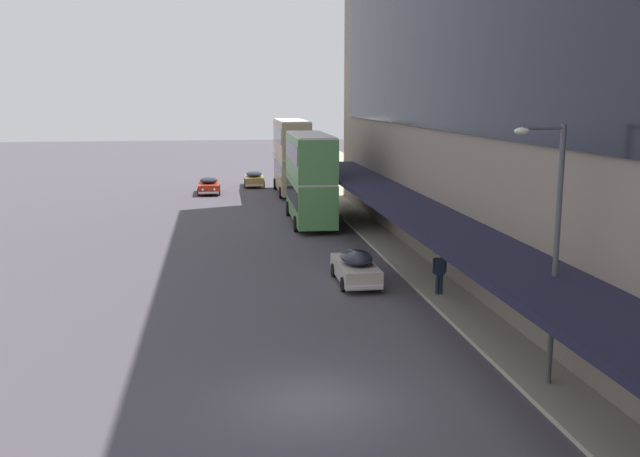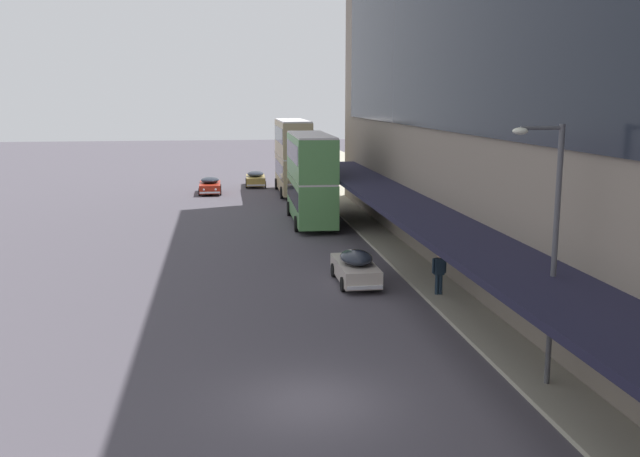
{
  "view_description": "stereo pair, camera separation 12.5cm",
  "coord_description": "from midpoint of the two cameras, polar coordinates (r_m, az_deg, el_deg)",
  "views": [
    {
      "loc": [
        -2.48,
        -18.41,
        8.39
      ],
      "look_at": [
        2.31,
        14.59,
        2.16
      ],
      "focal_mm": 40.0,
      "sensor_mm": 36.0,
      "label": 1
    },
    {
      "loc": [
        -2.36,
        -18.42,
        8.39
      ],
      "look_at": [
        2.31,
        14.59,
        2.16
      ],
      "focal_mm": 40.0,
      "sensor_mm": 36.0,
      "label": 2
    }
  ],
  "objects": [
    {
      "name": "transit_bus_kerbside_front",
      "position": [
        47.16,
        -0.66,
        4.26
      ],
      "size": [
        2.86,
        9.56,
        5.92
      ],
      "color": "#55924F",
      "rests_on": "ground"
    },
    {
      "name": "sedan_trailing_mid",
      "position": [
        62.78,
        -8.73,
        3.44
      ],
      "size": [
        1.93,
        4.47,
        1.43
      ],
      "color": "#A32514",
      "rests_on": "ground"
    },
    {
      "name": "transit_bus_kerbside_rear",
      "position": [
        61.62,
        -2.13,
        5.95
      ],
      "size": [
        2.73,
        9.44,
        6.35
      ],
      "color": "tan",
      "rests_on": "ground"
    },
    {
      "name": "ground",
      "position": [
        20.38,
        -0.53,
        -13.72
      ],
      "size": [
        240.0,
        240.0,
        0.0
      ],
      "primitive_type": "plane",
      "color": "#4A454E"
    },
    {
      "name": "street_lamp",
      "position": [
        20.96,
        18.09,
        -0.73
      ],
      "size": [
        1.5,
        0.28,
        7.48
      ],
      "color": "#4C4C51",
      "rests_on": "sidewalk_kerb"
    },
    {
      "name": "sedan_oncoming_rear",
      "position": [
        67.22,
        -5.13,
        4.0
      ],
      "size": [
        1.98,
        4.5,
        1.48
      ],
      "color": "olive",
      "rests_on": "ground"
    },
    {
      "name": "sedan_lead_mid",
      "position": [
        32.26,
        2.97,
        -3.1
      ],
      "size": [
        1.77,
        4.39,
        1.56
      ],
      "color": "beige",
      "rests_on": "ground"
    },
    {
      "name": "pedestrian_at_kerb",
      "position": [
        30.31,
        9.63,
        -3.33
      ],
      "size": [
        0.62,
        0.33,
        1.86
      ],
      "color": "#1C2C3D",
      "rests_on": "sidewalk_kerb"
    }
  ]
}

